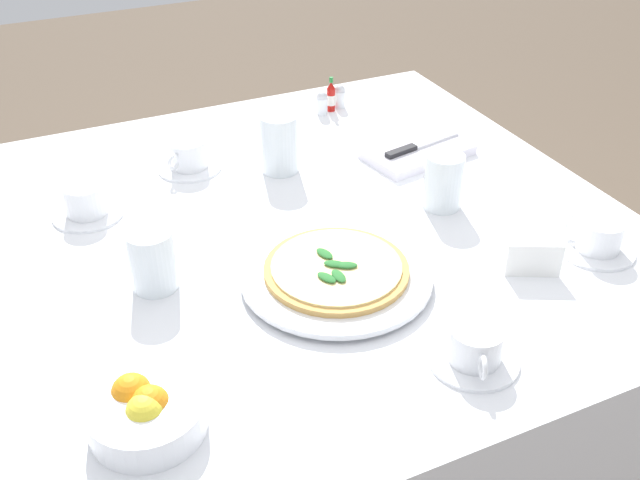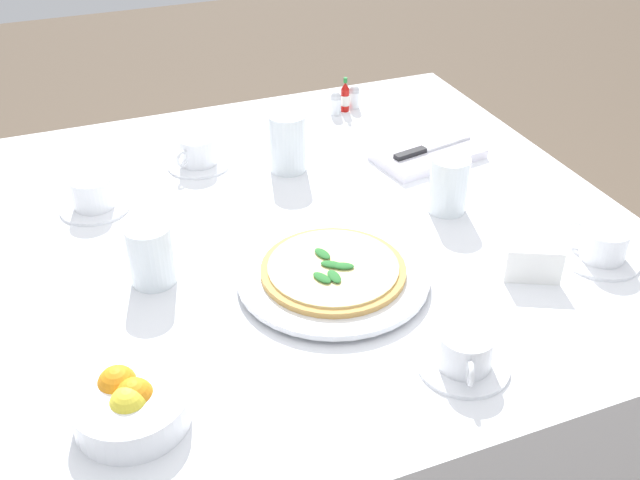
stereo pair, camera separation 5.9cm
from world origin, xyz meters
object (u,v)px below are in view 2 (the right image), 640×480
object	(u,v)px
pizza_plate	(333,276)
pepper_shaker	(336,104)
citrus_bowl	(130,404)
water_glass_left_edge	(151,257)
coffee_cup_near_left	(198,153)
menu_card	(534,268)
napkin_folded	(427,154)
coffee_cup_right_edge	(465,353)
water_glass_near_right	(288,146)
coffee_cup_far_left	(603,246)
coffee_cup_far_right	(93,195)
water_glass_center_back	(448,188)
hot_sauce_bottle	(345,97)
salt_shaker	(354,98)
dinner_knife	(429,148)
pizza	(333,269)

from	to	relation	value
pizza_plate	pepper_shaker	world-z (taller)	pepper_shaker
citrus_bowl	water_glass_left_edge	bearing A→B (deg)	73.70
pizza_plate	water_glass_left_edge	bearing A→B (deg)	157.78
citrus_bowl	pepper_shaker	world-z (taller)	citrus_bowl
coffee_cup_near_left	menu_card	world-z (taller)	coffee_cup_near_left
napkin_folded	coffee_cup_right_edge	bearing A→B (deg)	-123.19
water_glass_near_right	water_glass_left_edge	bearing A→B (deg)	-139.72
coffee_cup_far_left	coffee_cup_far_right	bearing A→B (deg)	147.88
citrus_bowl	menu_card	bearing A→B (deg)	4.78
coffee_cup_far_left	water_glass_center_back	distance (m)	0.29
coffee_cup_far_right	hot_sauce_bottle	world-z (taller)	hot_sauce_bottle
salt_shaker	pepper_shaker	xyz separation A→B (m)	(-0.06, -0.02, 0.00)
coffee_cup_far_left	dinner_knife	bearing A→B (deg)	101.95
coffee_cup_far_right	coffee_cup_near_left	world-z (taller)	same
coffee_cup_far_left	citrus_bowl	xyz separation A→B (m)	(-0.80, -0.07, -0.00)
pizza	water_glass_center_back	bearing A→B (deg)	24.63
napkin_folded	menu_card	size ratio (longest dim) A/B	2.89
pizza_plate	citrus_bowl	xyz separation A→B (m)	(-0.35, -0.18, 0.02)
water_glass_left_edge	citrus_bowl	distance (m)	0.30
coffee_cup_near_left	salt_shaker	world-z (taller)	coffee_cup_near_left
coffee_cup_far_left	water_glass_center_back	xyz separation A→B (m)	(-0.16, 0.24, 0.02)
coffee_cup_far_left	menu_card	world-z (taller)	same
coffee_cup_far_left	citrus_bowl	world-z (taller)	citrus_bowl
salt_shaker	pizza_plate	bearing A→B (deg)	-116.55
coffee_cup_far_right	coffee_cup_near_left	bearing A→B (deg)	23.41
pizza	coffee_cup_far_right	distance (m)	0.50
hot_sauce_bottle	coffee_cup_far_right	bearing A→B (deg)	-158.72
pizza_plate	pizza	size ratio (longest dim) A/B	1.33
pizza_plate	hot_sauce_bottle	world-z (taller)	hot_sauce_bottle
coffee_cup_far_left	menu_card	distance (m)	0.15
pepper_shaker	coffee_cup_far_right	bearing A→B (deg)	-158.64
coffee_cup_far_left	hot_sauce_bottle	distance (m)	0.74
pizza_plate	coffee_cup_far_left	size ratio (longest dim) A/B	2.40
pizza	pepper_shaker	world-z (taller)	pepper_shaker
napkin_folded	water_glass_left_edge	bearing A→B (deg)	-170.00
water_glass_left_edge	citrus_bowl	xyz separation A→B (m)	(-0.08, -0.29, -0.02)
water_glass_center_back	napkin_folded	world-z (taller)	water_glass_center_back
pizza_plate	napkin_folded	world-z (taller)	napkin_folded
water_glass_near_right	citrus_bowl	xyz separation A→B (m)	(-0.41, -0.57, -0.03)
coffee_cup_near_left	dinner_knife	bearing A→B (deg)	-17.73
pizza	menu_card	bearing A→B (deg)	-22.52
dinner_knife	pepper_shaker	bearing A→B (deg)	97.60
hot_sauce_bottle	coffee_cup_far_left	bearing A→B (deg)	-77.54
pizza	dinner_knife	bearing A→B (deg)	42.80
water_glass_near_right	napkin_folded	size ratio (longest dim) A/B	0.51
pizza_plate	menu_card	xyz separation A→B (m)	(0.30, -0.12, 0.02)
water_glass_near_right	menu_card	bearing A→B (deg)	-65.29
water_glass_left_edge	menu_card	world-z (taller)	water_glass_left_edge
pizza_plate	coffee_cup_far_left	bearing A→B (deg)	-13.76
water_glass_left_edge	dinner_knife	bearing A→B (deg)	19.21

